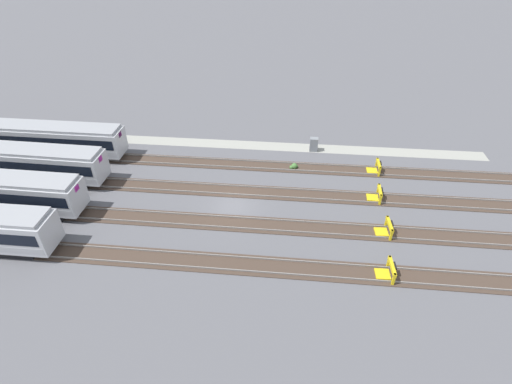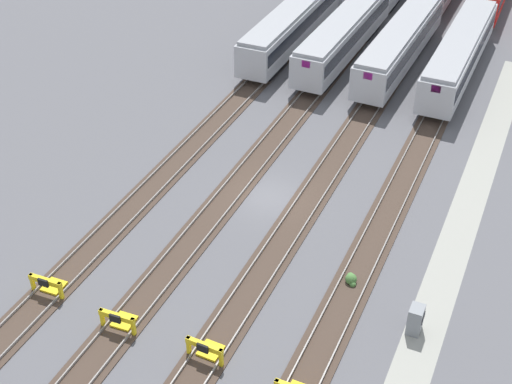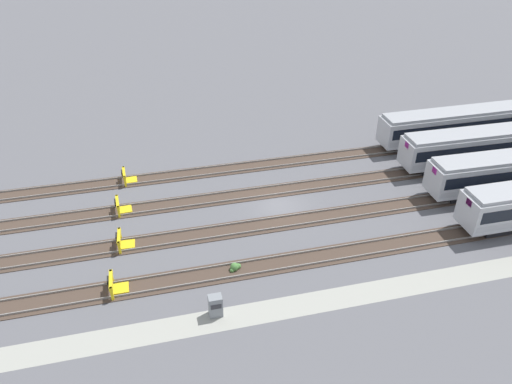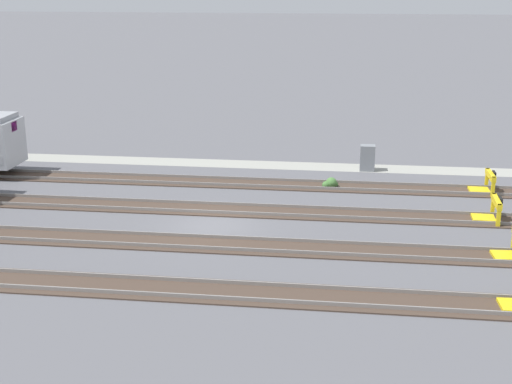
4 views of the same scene
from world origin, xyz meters
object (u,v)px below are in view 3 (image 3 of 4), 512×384
at_px(subway_car_back_row_leftmost, 460,124).
at_px(weed_clump, 235,267).
at_px(bumper_stop_nearest_track, 115,285).
at_px(bumper_stop_near_inner_track, 123,241).
at_px(bumper_stop_far_inner_track, 127,177).
at_px(subway_car_front_row_left_inner, 489,145).
at_px(bumper_stop_middle_track, 121,206).
at_px(electrical_cabinet, 215,306).

relative_size(subway_car_back_row_leftmost, weed_clump, 19.57).
distance_m(bumper_stop_nearest_track, bumper_stop_near_inner_track, 4.95).
bearing_deg(bumper_stop_far_inner_track, subway_car_front_row_left_inner, -7.94).
bearing_deg(bumper_stop_near_inner_track, bumper_stop_nearest_track, -97.08).
height_order(bumper_stop_nearest_track, bumper_stop_far_inner_track, same).
height_order(bumper_stop_near_inner_track, bumper_stop_middle_track, same).
relative_size(subway_car_back_row_leftmost, bumper_stop_far_inner_track, 8.97).
bearing_deg(bumper_stop_nearest_track, subway_car_front_row_left_inner, 15.24).
xyz_separation_m(bumper_stop_middle_track, bumper_stop_far_inner_track, (0.65, 4.92, 0.00)).
bearing_deg(subway_car_back_row_leftmost, electrical_cabinet, -147.96).
xyz_separation_m(bumper_stop_nearest_track, bumper_stop_middle_track, (0.54, 9.85, 0.00)).
distance_m(subway_car_front_row_left_inner, weed_clump, 29.41).
distance_m(subway_car_front_row_left_inner, subway_car_back_row_leftmost, 4.91).
height_order(subway_car_front_row_left_inner, subway_car_back_row_leftmost, same).
bearing_deg(bumper_stop_near_inner_track, subway_car_back_row_leftmost, 15.49).
distance_m(bumper_stop_nearest_track, electrical_cabinet, 7.50).
xyz_separation_m(bumper_stop_middle_track, electrical_cabinet, (5.87, -13.74, 0.29)).
relative_size(subway_car_front_row_left_inner, bumper_stop_far_inner_track, 8.99).
bearing_deg(bumper_stop_far_inner_track, electrical_cabinet, -74.38).
xyz_separation_m(bumper_stop_near_inner_track, bumper_stop_far_inner_track, (0.59, 9.86, 0.00)).
bearing_deg(subway_car_back_row_leftmost, subway_car_front_row_left_inner, -90.00).
distance_m(bumper_stop_nearest_track, bumper_stop_far_inner_track, 14.82).
height_order(subway_car_back_row_leftmost, weed_clump, subway_car_back_row_leftmost).
xyz_separation_m(bumper_stop_nearest_track, bumper_stop_near_inner_track, (0.61, 4.91, 0.00)).
bearing_deg(bumper_stop_middle_track, bumper_stop_nearest_track, -93.16).
relative_size(bumper_stop_far_inner_track, weed_clump, 2.18).
bearing_deg(bumper_stop_middle_track, bumper_stop_far_inner_track, 82.44).
xyz_separation_m(bumper_stop_near_inner_track, electrical_cabinet, (5.80, -8.80, 0.29)).
relative_size(subway_car_front_row_left_inner, weed_clump, 19.62).
relative_size(bumper_stop_near_inner_track, electrical_cabinet, 1.25).
height_order(bumper_stop_middle_track, weed_clump, bumper_stop_middle_track).
distance_m(subway_car_back_row_leftmost, bumper_stop_nearest_track, 39.18).
bearing_deg(bumper_stop_nearest_track, weed_clump, 0.98).
bearing_deg(bumper_stop_middle_track, bumper_stop_near_inner_track, -89.24).
distance_m(subway_car_back_row_leftmost, bumper_stop_near_inner_track, 37.01).
distance_m(subway_car_front_row_left_inner, bumper_stop_near_inner_track, 36.01).
relative_size(bumper_stop_far_inner_track, electrical_cabinet, 1.25).
distance_m(bumper_stop_middle_track, weed_clump, 12.58).
relative_size(bumper_stop_near_inner_track, bumper_stop_middle_track, 1.00).
height_order(subway_car_back_row_leftmost, bumper_stop_near_inner_track, subway_car_back_row_leftmost).
relative_size(electrical_cabinet, weed_clump, 1.74).
height_order(subway_car_front_row_left_inner, weed_clump, subway_car_front_row_left_inner).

